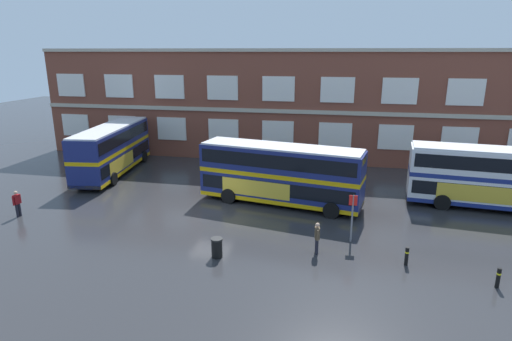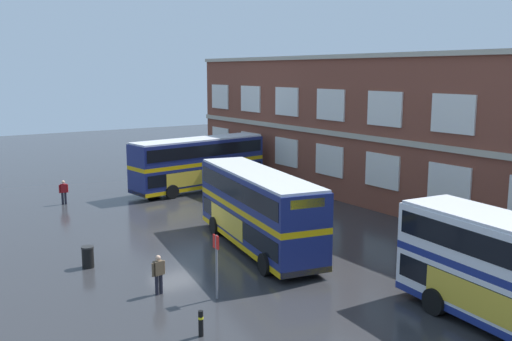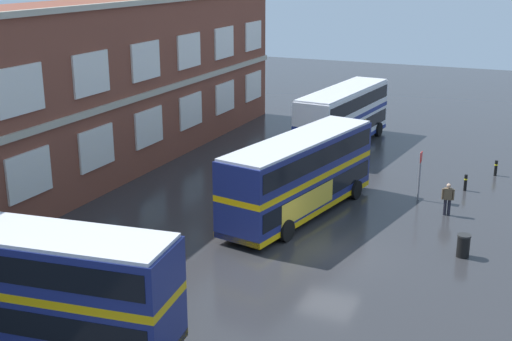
{
  "view_description": "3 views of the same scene",
  "coord_description": "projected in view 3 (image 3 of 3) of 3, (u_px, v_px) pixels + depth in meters",
  "views": [
    {
      "loc": [
        7.94,
        -24.03,
        10.15
      ],
      "look_at": [
        2.35,
        3.15,
        2.21
      ],
      "focal_mm": 29.44,
      "sensor_mm": 36.0,
      "label": 1
    },
    {
      "loc": [
        28.29,
        -13.24,
        9.23
      ],
      "look_at": [
        4.59,
        2.49,
        4.28
      ],
      "focal_mm": 40.35,
      "sensor_mm": 36.0,
      "label": 2
    },
    {
      "loc": [
        -26.48,
        -8.0,
        12.35
      ],
      "look_at": [
        0.82,
        3.95,
        3.16
      ],
      "focal_mm": 47.25,
      "sensor_mm": 36.0,
      "label": 3
    }
  ],
  "objects": [
    {
      "name": "ground_plane",
      "position": [
        288.0,
        247.0,
        30.65
      ],
      "size": [
        120.0,
        120.0,
        0.0
      ],
      "primitive_type": "plane",
      "color": "#2B2B2D"
    },
    {
      "name": "brick_terminal_building",
      "position": [
        34.0,
        102.0,
        37.21
      ],
      "size": [
        47.1,
        8.19,
        10.35
      ],
      "color": "brown",
      "rests_on": "ground"
    },
    {
      "name": "double_decker_near",
      "position": [
        19.0,
        282.0,
        22.52
      ],
      "size": [
        3.91,
        11.23,
        4.07
      ],
      "color": "navy",
      "rests_on": "ground"
    },
    {
      "name": "double_decker_middle",
      "position": [
        300.0,
        175.0,
        33.95
      ],
      "size": [
        11.29,
        4.58,
        4.07
      ],
      "color": "navy",
      "rests_on": "ground"
    },
    {
      "name": "double_decker_far",
      "position": [
        343.0,
        116.0,
        47.02
      ],
      "size": [
        11.21,
        3.74,
        4.07
      ],
      "color": "silver",
      "rests_on": "ground"
    },
    {
      "name": "second_passenger",
      "position": [
        448.0,
        198.0,
        34.23
      ],
      "size": [
        0.3,
        0.64,
        1.7
      ],
      "color": "black",
      "rests_on": "ground"
    },
    {
      "name": "bus_stand_flag",
      "position": [
        420.0,
        171.0,
        36.25
      ],
      "size": [
        0.44,
        0.1,
        2.7
      ],
      "color": "slate",
      "rests_on": "ground"
    },
    {
      "name": "station_litter_bin",
      "position": [
        463.0,
        246.0,
        29.48
      ],
      "size": [
        0.6,
        0.6,
        1.03
      ],
      "color": "black",
      "rests_on": "ground"
    },
    {
      "name": "safety_bollard_west",
      "position": [
        465.0,
        182.0,
        38.07
      ],
      "size": [
        0.19,
        0.19,
        0.95
      ],
      "color": "black",
      "rests_on": "ground"
    },
    {
      "name": "safety_bollard_east",
      "position": [
        496.0,
        168.0,
        40.79
      ],
      "size": [
        0.19,
        0.19,
        0.95
      ],
      "color": "black",
      "rests_on": "ground"
    }
  ]
}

